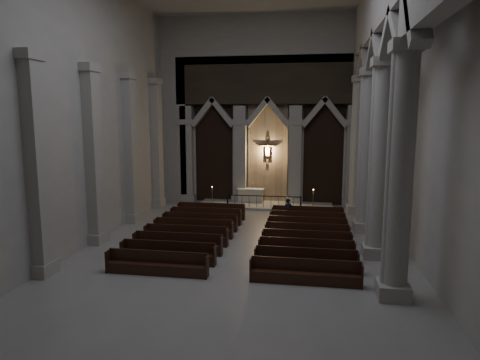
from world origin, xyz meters
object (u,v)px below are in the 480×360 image
at_px(altar_rail, 264,200).
at_px(pews, 247,237).
at_px(candle_stand_right, 313,207).
at_px(candle_stand_left, 212,202).
at_px(worshipper, 288,211).
at_px(altar, 251,195).

relative_size(altar_rail, pews, 0.50).
height_order(altar_rail, candle_stand_right, candle_stand_right).
xyz_separation_m(altar_rail, pews, (0.00, -7.05, -0.32)).
distance_m(candle_stand_left, worshipper, 5.74).
bearing_deg(pews, altar, 96.81).
bearing_deg(altar_rail, candle_stand_right, -13.27).
distance_m(pews, worshipper, 4.46).
height_order(candle_stand_left, candle_stand_right, candle_stand_right).
bearing_deg(candle_stand_left, altar_rail, -0.19).
xyz_separation_m(candle_stand_left, pews, (3.26, -7.07, -0.09)).
distance_m(candle_stand_left, candle_stand_right, 6.30).
bearing_deg(candle_stand_right, altar, 150.54).
relative_size(candle_stand_left, worshipper, 1.05).
distance_m(altar_rail, candle_stand_left, 3.26).
xyz_separation_m(altar_rail, candle_stand_right, (3.00, -0.71, -0.19)).
bearing_deg(altar, altar_rail, -56.74).
height_order(altar, altar_rail, altar).
distance_m(altar_rail, worshipper, 3.37).
bearing_deg(altar_rail, candle_stand_left, 179.81).
bearing_deg(candle_stand_right, candle_stand_left, 173.45).
bearing_deg(pews, candle_stand_left, 114.75).
bearing_deg(worshipper, altar_rail, 110.34).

